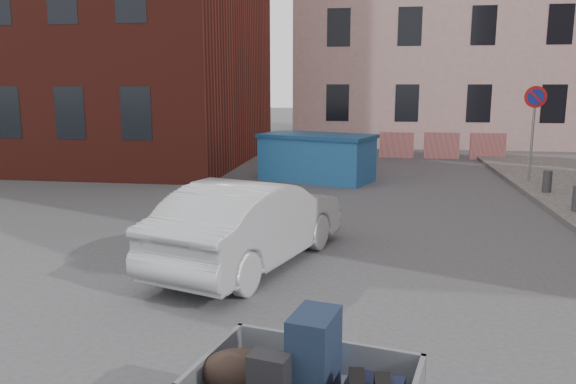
# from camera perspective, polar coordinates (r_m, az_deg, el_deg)

# --- Properties ---
(ground) EXTENTS (120.00, 120.00, 0.00)m
(ground) POSITION_cam_1_polar(r_m,az_deg,el_deg) (7.75, -3.98, -10.48)
(ground) COLOR #38383A
(ground) RESTS_ON ground
(no_parking_sign) EXTENTS (0.60, 0.09, 2.65)m
(no_parking_sign) POSITION_cam_1_polar(r_m,az_deg,el_deg) (17.11, 23.73, 7.31)
(no_parking_sign) COLOR gray
(no_parking_sign) RESTS_ON sidewalk
(barriers) EXTENTS (4.70, 0.18, 1.00)m
(barriers) POSITION_cam_1_polar(r_m,az_deg,el_deg) (22.31, 15.34, 4.57)
(barriers) COLOR red
(barriers) RESTS_ON ground
(dumpster) EXTENTS (3.64, 2.70, 1.37)m
(dumpster) POSITION_cam_1_polar(r_m,az_deg,el_deg) (16.66, 2.94, 3.56)
(dumpster) COLOR #1E558F
(dumpster) RESTS_ON ground
(silver_car) EXTENTS (2.63, 4.36, 1.36)m
(silver_car) POSITION_cam_1_polar(r_m,az_deg,el_deg) (8.88, -3.72, -3.08)
(silver_car) COLOR #9B9DA2
(silver_car) RESTS_ON ground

